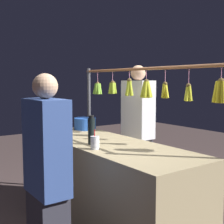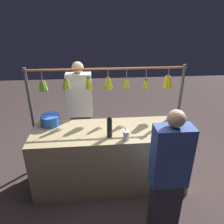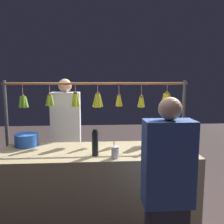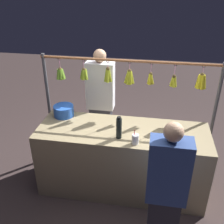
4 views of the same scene
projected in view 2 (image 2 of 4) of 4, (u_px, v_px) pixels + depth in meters
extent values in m
plane|color=#413331|center=(110.00, 181.00, 3.17)|extent=(12.00, 12.00, 0.00)
cube|color=tan|center=(110.00, 157.00, 2.99)|extent=(2.09, 0.72, 0.89)
cylinder|color=#4C4C51|center=(178.00, 116.00, 3.36)|extent=(0.04, 0.04, 1.65)
cylinder|color=#4C4C51|center=(33.00, 122.00, 3.17)|extent=(0.04, 0.04, 1.65)
cylinder|color=#9E6038|center=(107.00, 69.00, 2.95)|extent=(2.33, 0.03, 0.03)
torus|color=black|center=(169.00, 69.00, 3.03)|extent=(0.04, 0.01, 0.04)
cylinder|color=pink|center=(169.00, 73.00, 3.05)|extent=(0.01, 0.01, 0.11)
sphere|color=brown|center=(168.00, 76.00, 3.07)|extent=(0.05, 0.05, 0.05)
cylinder|color=gold|center=(165.00, 82.00, 3.11)|extent=(0.07, 0.04, 0.18)
cylinder|color=gold|center=(167.00, 82.00, 3.08)|extent=(0.06, 0.06, 0.18)
cylinder|color=gold|center=(169.00, 83.00, 3.08)|extent=(0.05, 0.07, 0.18)
cylinder|color=gold|center=(170.00, 82.00, 3.09)|extent=(0.07, 0.06, 0.18)
cylinder|color=gold|center=(169.00, 82.00, 3.13)|extent=(0.07, 0.06, 0.18)
cylinder|color=gold|center=(167.00, 81.00, 3.14)|extent=(0.05, 0.08, 0.18)
cylinder|color=gold|center=(165.00, 81.00, 3.13)|extent=(0.07, 0.07, 0.18)
torus|color=black|center=(147.00, 69.00, 3.00)|extent=(0.04, 0.01, 0.04)
cylinder|color=pink|center=(146.00, 74.00, 3.03)|extent=(0.01, 0.01, 0.15)
sphere|color=brown|center=(146.00, 79.00, 3.06)|extent=(0.05, 0.05, 0.05)
cylinder|color=gold|center=(144.00, 84.00, 3.09)|extent=(0.06, 0.04, 0.14)
cylinder|color=gold|center=(146.00, 84.00, 3.08)|extent=(0.04, 0.07, 0.14)
cylinder|color=gold|center=(147.00, 84.00, 3.09)|extent=(0.06, 0.04, 0.14)
cylinder|color=gold|center=(145.00, 84.00, 3.11)|extent=(0.04, 0.06, 0.14)
torus|color=black|center=(127.00, 70.00, 2.98)|extent=(0.04, 0.01, 0.04)
cylinder|color=pink|center=(127.00, 74.00, 3.00)|extent=(0.01, 0.01, 0.13)
sphere|color=brown|center=(126.00, 79.00, 3.03)|extent=(0.04, 0.04, 0.04)
cylinder|color=gold|center=(125.00, 84.00, 3.06)|extent=(0.05, 0.04, 0.14)
cylinder|color=gold|center=(126.00, 84.00, 3.05)|extent=(0.04, 0.05, 0.14)
cylinder|color=gold|center=(127.00, 84.00, 3.06)|extent=(0.07, 0.03, 0.14)
cylinder|color=gold|center=(126.00, 83.00, 3.08)|extent=(0.03, 0.06, 0.14)
torus|color=black|center=(108.00, 70.00, 2.95)|extent=(0.04, 0.01, 0.04)
cylinder|color=pink|center=(108.00, 74.00, 2.98)|extent=(0.01, 0.01, 0.11)
sphere|color=brown|center=(108.00, 78.00, 3.00)|extent=(0.05, 0.05, 0.05)
cylinder|color=gold|center=(106.00, 84.00, 3.03)|extent=(0.08, 0.04, 0.17)
cylinder|color=gold|center=(107.00, 84.00, 3.01)|extent=(0.06, 0.07, 0.18)
cylinder|color=gold|center=(109.00, 84.00, 3.01)|extent=(0.05, 0.06, 0.17)
cylinder|color=gold|center=(110.00, 84.00, 3.04)|extent=(0.08, 0.04, 0.17)
cylinder|color=gold|center=(109.00, 83.00, 3.06)|extent=(0.06, 0.07, 0.18)
cylinder|color=gold|center=(107.00, 83.00, 3.06)|extent=(0.06, 0.06, 0.17)
torus|color=black|center=(88.00, 70.00, 2.93)|extent=(0.04, 0.02, 0.04)
cylinder|color=pink|center=(88.00, 74.00, 2.95)|extent=(0.01, 0.01, 0.10)
sphere|color=brown|center=(88.00, 78.00, 2.97)|extent=(0.05, 0.05, 0.05)
cylinder|color=#A3B426|center=(87.00, 84.00, 3.00)|extent=(0.06, 0.04, 0.18)
cylinder|color=#A3B426|center=(89.00, 84.00, 2.99)|extent=(0.04, 0.08, 0.18)
cylinder|color=#A3B426|center=(90.00, 83.00, 3.01)|extent=(0.07, 0.04, 0.18)
cylinder|color=#A3B426|center=(89.00, 83.00, 3.02)|extent=(0.04, 0.08, 0.18)
torus|color=black|center=(65.00, 71.00, 2.90)|extent=(0.04, 0.01, 0.04)
cylinder|color=pink|center=(66.00, 76.00, 2.93)|extent=(0.01, 0.01, 0.13)
sphere|color=brown|center=(66.00, 80.00, 2.96)|extent=(0.05, 0.05, 0.05)
cylinder|color=#8EAD28|center=(65.00, 85.00, 2.98)|extent=(0.07, 0.04, 0.14)
cylinder|color=#8EAD28|center=(66.00, 85.00, 2.96)|extent=(0.05, 0.06, 0.14)
cylinder|color=#8EAD28|center=(68.00, 85.00, 2.97)|extent=(0.06, 0.05, 0.14)
cylinder|color=#8EAD28|center=(68.00, 84.00, 3.00)|extent=(0.05, 0.05, 0.14)
cylinder|color=#8EAD28|center=(66.00, 84.00, 3.00)|extent=(0.05, 0.07, 0.14)
torus|color=black|center=(41.00, 71.00, 2.87)|extent=(0.04, 0.01, 0.04)
cylinder|color=pink|center=(42.00, 77.00, 2.90)|extent=(0.01, 0.01, 0.14)
sphere|color=brown|center=(42.00, 82.00, 2.93)|extent=(0.05, 0.05, 0.05)
cylinder|color=#6DA22C|center=(41.00, 86.00, 2.96)|extent=(0.06, 0.04, 0.14)
cylinder|color=#6DA22C|center=(41.00, 87.00, 2.94)|extent=(0.06, 0.06, 0.14)
cylinder|color=#6DA22C|center=(44.00, 87.00, 2.93)|extent=(0.04, 0.05, 0.14)
cylinder|color=#6DA22C|center=(45.00, 86.00, 2.95)|extent=(0.06, 0.05, 0.14)
cylinder|color=#6DA22C|center=(45.00, 86.00, 2.97)|extent=(0.06, 0.05, 0.14)
cylinder|color=#6DA22C|center=(44.00, 86.00, 2.99)|extent=(0.04, 0.05, 0.14)
cylinder|color=#6DA22C|center=(42.00, 86.00, 2.98)|extent=(0.05, 0.06, 0.14)
cylinder|color=black|center=(109.00, 128.00, 2.60)|extent=(0.07, 0.07, 0.25)
cylinder|color=black|center=(109.00, 118.00, 2.54)|extent=(0.05, 0.05, 0.02)
cylinder|color=blue|center=(50.00, 120.00, 2.91)|extent=(0.26, 0.26, 0.14)
cylinder|color=silver|center=(126.00, 135.00, 2.56)|extent=(0.08, 0.08, 0.12)
cylinder|color=red|center=(125.00, 133.00, 2.55)|extent=(0.01, 0.02, 0.17)
cube|color=#2D2D38|center=(82.00, 135.00, 3.65)|extent=(0.32, 0.22, 0.79)
cube|color=silver|center=(79.00, 95.00, 3.34)|extent=(0.40, 0.22, 0.69)
sphere|color=tan|center=(78.00, 68.00, 3.16)|extent=(0.18, 0.18, 0.18)
cube|color=#2D2D38|center=(164.00, 208.00, 2.29)|extent=(0.29, 0.20, 0.73)
cube|color=#334C8C|center=(171.00, 156.00, 2.01)|extent=(0.36, 0.20, 0.64)
sphere|color=tan|center=(176.00, 119.00, 1.84)|extent=(0.17, 0.17, 0.17)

